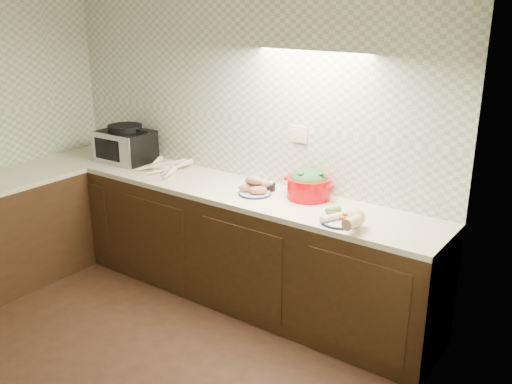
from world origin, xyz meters
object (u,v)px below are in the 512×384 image
Objects in this scene: sweet_potato_plate at (255,188)px; dutch_oven at (309,184)px; parsnip_pile at (166,166)px; veg_plate at (348,218)px; toaster_oven at (126,145)px; onion_bowl at (267,185)px.

sweet_potato_plate is 0.40m from dutch_oven.
parsnip_pile is 0.97m from sweet_potato_plate.
dutch_oven reaches higher than sweet_potato_plate.
parsnip_pile is at bearing 173.84° from veg_plate.
toaster_oven reaches higher than dutch_oven.
toaster_oven is 1.45m from sweet_potato_plate.
sweet_potato_plate reaches higher than onion_bowl.
dutch_oven reaches higher than onion_bowl.
dutch_oven is 1.08× the size of veg_plate.
toaster_oven is at bearing -177.34° from dutch_oven.
onion_bowl is (0.98, 0.07, 0.00)m from parsnip_pile.
sweet_potato_plate is 1.86× the size of onion_bowl.
veg_plate is at bearing -18.07° from onion_bowl.
dutch_oven reaches higher than veg_plate.
sweet_potato_plate is 0.69× the size of veg_plate.
dutch_oven is (0.35, 0.03, 0.07)m from onion_bowl.
parsnip_pile is 1.73× the size of sweet_potato_plate.
parsnip_pile is at bearing -176.44° from dutch_oven.
dutch_oven is at bearing 1.58° from toaster_oven.
toaster_oven is 1.10× the size of parsnip_pile.
dutch_oven is at bearing 4.17° from parsnip_pile.
onion_bowl is 0.37× the size of veg_plate.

